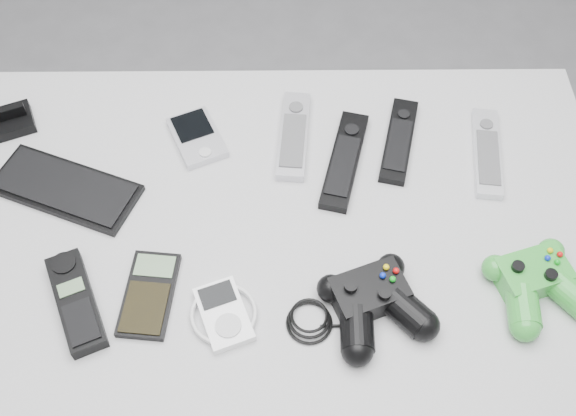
{
  "coord_description": "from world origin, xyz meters",
  "views": [
    {
      "loc": [
        0.07,
        -0.65,
        1.74
      ],
      "look_at": [
        0.07,
        -0.0,
        0.79
      ],
      "focal_mm": 42.0,
      "sensor_mm": 36.0,
      "label": 1
    }
  ],
  "objects_px": {
    "calculator": "(149,294)",
    "pda": "(197,137)",
    "pda_keyboard": "(65,188)",
    "remote_black_a": "(345,160)",
    "remote_black_b": "(399,140)",
    "remote_silver_a": "(294,135)",
    "desk": "(283,244)",
    "remote_silver_b": "(487,152)",
    "controller_green": "(538,281)",
    "cordless_handset": "(76,301)",
    "mp3_player": "(224,314)",
    "controller_black": "(374,301)"
  },
  "relations": [
    {
      "from": "calculator",
      "to": "pda",
      "type": "bearing_deg",
      "value": 86.5
    },
    {
      "from": "pda_keyboard",
      "to": "remote_black_a",
      "type": "relative_size",
      "value": 1.18
    },
    {
      "from": "remote_black_a",
      "to": "remote_black_b",
      "type": "height_order",
      "value": "remote_black_a"
    },
    {
      "from": "pda_keyboard",
      "to": "pda",
      "type": "xyz_separation_m",
      "value": [
        0.23,
        0.11,
        0.0
      ]
    },
    {
      "from": "pda",
      "to": "remote_silver_a",
      "type": "relative_size",
      "value": 0.61
    },
    {
      "from": "desk",
      "to": "remote_silver_a",
      "type": "relative_size",
      "value": 5.66
    },
    {
      "from": "remote_black_a",
      "to": "remote_silver_b",
      "type": "xyz_separation_m",
      "value": [
        0.26,
        0.02,
        -0.0
      ]
    },
    {
      "from": "desk",
      "to": "controller_green",
      "type": "bearing_deg",
      "value": -17.8
    },
    {
      "from": "calculator",
      "to": "controller_green",
      "type": "relative_size",
      "value": 0.91
    },
    {
      "from": "pda",
      "to": "remote_black_a",
      "type": "height_order",
      "value": "remote_black_a"
    },
    {
      "from": "remote_black_b",
      "to": "remote_silver_b",
      "type": "relative_size",
      "value": 0.98
    },
    {
      "from": "pda",
      "to": "remote_silver_a",
      "type": "height_order",
      "value": "remote_silver_a"
    },
    {
      "from": "pda_keyboard",
      "to": "controller_green",
      "type": "bearing_deg",
      "value": 7.62
    },
    {
      "from": "pda",
      "to": "remote_silver_b",
      "type": "relative_size",
      "value": 0.62
    },
    {
      "from": "pda_keyboard",
      "to": "calculator",
      "type": "bearing_deg",
      "value": -28.88
    },
    {
      "from": "calculator",
      "to": "cordless_handset",
      "type": "bearing_deg",
      "value": -166.4
    },
    {
      "from": "calculator",
      "to": "mp3_player",
      "type": "bearing_deg",
      "value": -10.79
    },
    {
      "from": "remote_black_a",
      "to": "controller_green",
      "type": "bearing_deg",
      "value": -27.58
    },
    {
      "from": "remote_silver_a",
      "to": "remote_black_a",
      "type": "xyz_separation_m",
      "value": [
        0.09,
        -0.06,
        -0.0
      ]
    },
    {
      "from": "remote_silver_a",
      "to": "mp3_player",
      "type": "bearing_deg",
      "value": -102.53
    },
    {
      "from": "controller_green",
      "to": "remote_black_b",
      "type": "bearing_deg",
      "value": 103.95
    },
    {
      "from": "remote_silver_b",
      "to": "desk",
      "type": "bearing_deg",
      "value": -151.53
    },
    {
      "from": "pda_keyboard",
      "to": "remote_silver_b",
      "type": "xyz_separation_m",
      "value": [
        0.76,
        0.07,
        0.0
      ]
    },
    {
      "from": "desk",
      "to": "mp3_player",
      "type": "relative_size",
      "value": 10.23
    },
    {
      "from": "pda",
      "to": "cordless_handset",
      "type": "xyz_separation_m",
      "value": [
        -0.17,
        -0.34,
        0.0
      ]
    },
    {
      "from": "remote_black_a",
      "to": "pda",
      "type": "bearing_deg",
      "value": -177.6
    },
    {
      "from": "controller_black",
      "to": "controller_green",
      "type": "height_order",
      "value": "controller_black"
    },
    {
      "from": "remote_black_a",
      "to": "remote_black_b",
      "type": "xyz_separation_m",
      "value": [
        0.1,
        0.05,
        -0.0
      ]
    },
    {
      "from": "remote_black_a",
      "to": "mp3_player",
      "type": "distance_m",
      "value": 0.37
    },
    {
      "from": "desk",
      "to": "remote_silver_b",
      "type": "xyz_separation_m",
      "value": [
        0.38,
        0.15,
        0.08
      ]
    },
    {
      "from": "desk",
      "to": "pda",
      "type": "bearing_deg",
      "value": 130.32
    },
    {
      "from": "pda_keyboard",
      "to": "cordless_handset",
      "type": "distance_m",
      "value": 0.23
    },
    {
      "from": "desk",
      "to": "mp3_player",
      "type": "distance_m",
      "value": 0.21
    },
    {
      "from": "remote_black_b",
      "to": "controller_black",
      "type": "relative_size",
      "value": 0.72
    },
    {
      "from": "remote_black_a",
      "to": "remote_silver_a",
      "type": "bearing_deg",
      "value": 161.02
    },
    {
      "from": "desk",
      "to": "controller_green",
      "type": "relative_size",
      "value": 6.99
    },
    {
      "from": "remote_silver_a",
      "to": "remote_black_a",
      "type": "relative_size",
      "value": 0.93
    },
    {
      "from": "controller_green",
      "to": "pda_keyboard",
      "type": "bearing_deg",
      "value": 148.28
    },
    {
      "from": "cordless_handset",
      "to": "mp3_player",
      "type": "xyz_separation_m",
      "value": [
        0.23,
        -0.02,
        -0.0
      ]
    },
    {
      "from": "cordless_handset",
      "to": "controller_green",
      "type": "relative_size",
      "value": 1.08
    },
    {
      "from": "mp3_player",
      "to": "controller_black",
      "type": "xyz_separation_m",
      "value": [
        0.23,
        0.01,
        0.02
      ]
    },
    {
      "from": "calculator",
      "to": "mp3_player",
      "type": "distance_m",
      "value": 0.13
    },
    {
      "from": "remote_silver_a",
      "to": "cordless_handset",
      "type": "relative_size",
      "value": 1.15
    },
    {
      "from": "cordless_handset",
      "to": "mp3_player",
      "type": "distance_m",
      "value": 0.23
    },
    {
      "from": "remote_silver_a",
      "to": "controller_black",
      "type": "bearing_deg",
      "value": -66.37
    },
    {
      "from": "calculator",
      "to": "controller_black",
      "type": "height_order",
      "value": "controller_black"
    },
    {
      "from": "calculator",
      "to": "remote_silver_b",
      "type": "bearing_deg",
      "value": 31.77
    },
    {
      "from": "pda_keyboard",
      "to": "remote_black_b",
      "type": "relative_size",
      "value": 1.31
    },
    {
      "from": "desk",
      "to": "remote_silver_b",
      "type": "height_order",
      "value": "remote_silver_b"
    },
    {
      "from": "remote_silver_a",
      "to": "remote_silver_b",
      "type": "xyz_separation_m",
      "value": [
        0.35,
        -0.04,
        -0.0
      ]
    }
  ]
}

